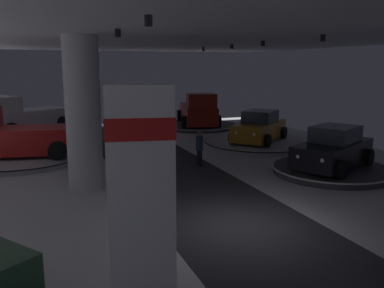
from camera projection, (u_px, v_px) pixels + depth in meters
ground at (240, 226)px, 11.76m from camera, size 24.00×44.00×0.06m
ceiling_with_spotlights at (245, 22)px, 10.71m from camera, size 24.00×44.00×0.39m
column_left at (83, 114)px, 14.86m from camera, size 1.26×1.26×5.50m
brand_sign_pylon at (142, 205)px, 6.97m from camera, size 1.37×0.88×4.17m
display_platform_deep_right at (198, 125)px, 30.08m from camera, size 5.68×5.68×0.25m
pickup_truck_deep_right at (198, 112)px, 29.57m from camera, size 3.63×5.65×2.30m
display_platform_mid_right at (332, 170)px, 17.30m from camera, size 4.90×4.90×0.29m
display_car_mid_right at (333, 149)px, 17.16m from camera, size 4.56×3.59×1.71m
display_platform_deep_left at (28, 134)px, 26.25m from camera, size 5.68×5.68×0.34m
pickup_truck_deep_left at (22, 117)px, 25.78m from camera, size 5.53×4.80×2.30m
display_platform_far_left at (21, 158)px, 19.57m from camera, size 5.72×5.72×0.25m
pickup_truck_far_left at (11, 137)px, 19.31m from camera, size 5.59×3.40×2.30m
display_platform_far_right at (259, 143)px, 23.35m from camera, size 6.11×6.11×0.26m
display_car_far_right at (259, 127)px, 23.21m from camera, size 4.37×4.08×1.71m
visitor_walking_near at (199, 146)px, 18.42m from camera, size 0.32×0.32×1.59m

